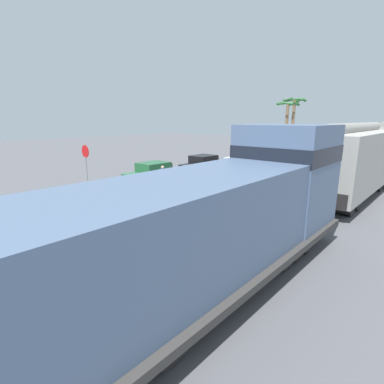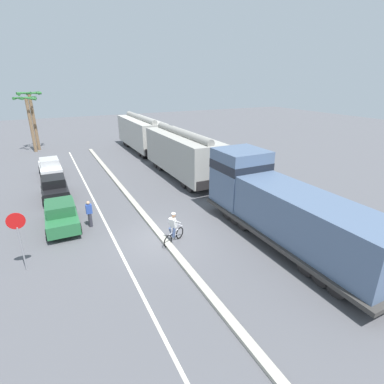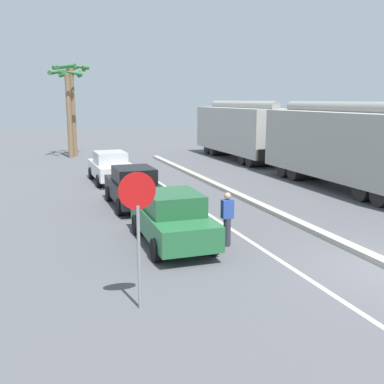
{
  "view_description": "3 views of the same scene",
  "coord_description": "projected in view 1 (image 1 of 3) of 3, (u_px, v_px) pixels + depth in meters",
  "views": [
    {
      "loc": [
        10.09,
        -9.0,
        4.39
      ],
      "look_at": [
        1.2,
        1.0,
        1.11
      ],
      "focal_mm": 28.0,
      "sensor_mm": 36.0,
      "label": 1
    },
    {
      "loc": [
        -5.01,
        -13.58,
        8.27
      ],
      "look_at": [
        2.32,
        1.0,
        2.02
      ],
      "focal_mm": 28.0,
      "sensor_mm": 36.0,
      "label": 2
    },
    {
      "loc": [
        -8.46,
        -8.41,
        4.28
      ],
      "look_at": [
        -3.67,
        5.23,
        1.29
      ],
      "focal_mm": 42.0,
      "sensor_mm": 36.0,
      "label": 3
    }
  ],
  "objects": [
    {
      "name": "parked_car_green",
      "position": [
        155.0,
        174.0,
        19.84
      ],
      "size": [
        1.89,
        4.23,
        1.62
      ],
      "color": "#286B3D",
      "rests_on": "ground"
    },
    {
      "name": "parked_car_black",
      "position": [
        204.0,
        165.0,
        23.66
      ],
      "size": [
        1.84,
        4.2,
        1.62
      ],
      "color": "black",
      "rests_on": "ground"
    },
    {
      "name": "median_curb",
      "position": [
        231.0,
        191.0,
        18.43
      ],
      "size": [
        0.36,
        36.0,
        0.16
      ],
      "primitive_type": "cube",
      "color": "#B2AD9E",
      "rests_on": "ground"
    },
    {
      "name": "stop_sign",
      "position": [
        86.0,
        159.0,
        17.99
      ],
      "size": [
        0.76,
        0.08,
        2.88
      ],
      "color": "gray",
      "rests_on": "ground"
    },
    {
      "name": "locomotive",
      "position": [
        226.0,
        217.0,
        8.13
      ],
      "size": [
        3.1,
        11.61,
        4.2
      ],
      "color": "slate",
      "rests_on": "ground"
    },
    {
      "name": "pedestrian_by_cars",
      "position": [
        163.0,
        178.0,
        18.38
      ],
      "size": [
        0.34,
        0.22,
        1.62
      ],
      "color": "#33333D",
      "rests_on": "ground"
    },
    {
      "name": "palm_tree_near",
      "position": [
        294.0,
        112.0,
        36.1
      ],
      "size": [
        2.7,
        2.78,
        6.95
      ],
      "color": "#846647",
      "rests_on": "ground"
    },
    {
      "name": "hopper_car_lead",
      "position": [
        351.0,
        161.0,
        16.89
      ],
      "size": [
        2.9,
        10.6,
        4.18
      ],
      "color": "#A3A199",
      "rests_on": "ground"
    },
    {
      "name": "palm_tree_far",
      "position": [
        287.0,
        116.0,
        35.77
      ],
      "size": [
        2.63,
        2.65,
        6.46
      ],
      "color": "#846647",
      "rests_on": "ground"
    },
    {
      "name": "parked_car_white",
      "position": [
        244.0,
        158.0,
        27.89
      ],
      "size": [
        1.92,
        4.24,
        1.62
      ],
      "color": "silver",
      "rests_on": "ground"
    },
    {
      "name": "ground_plane",
      "position": [
        159.0,
        215.0,
        14.09
      ],
      "size": [
        120.0,
        120.0,
        0.0
      ],
      "primitive_type": "plane",
      "color": "#56565B"
    },
    {
      "name": "cyclist",
      "position": [
        154.0,
        202.0,
        13.18
      ],
      "size": [
        1.51,
        0.9,
        1.71
      ],
      "color": "black",
      "rests_on": "ground"
    },
    {
      "name": "lane_stripe",
      "position": [
        201.0,
        186.0,
        19.99
      ],
      "size": [
        0.14,
        36.0,
        0.01
      ],
      "primitive_type": "cube",
      "color": "silver",
      "rests_on": "ground"
    }
  ]
}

